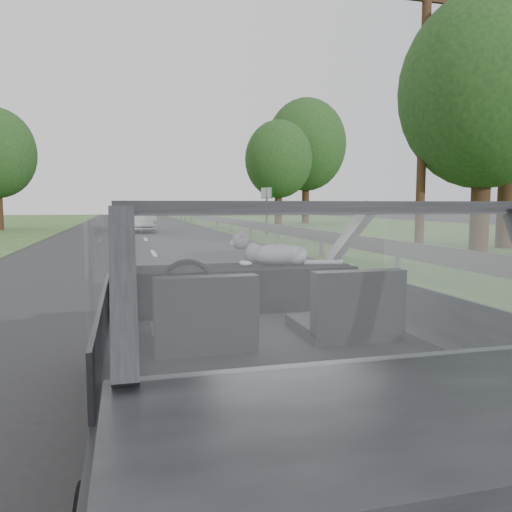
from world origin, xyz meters
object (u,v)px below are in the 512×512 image
subject_car (264,326)px  cat (277,253)px  utility_pole (423,117)px  other_car (142,219)px  highway_sign (267,211)px

subject_car → cat: size_ratio=6.94×
subject_car → cat: (0.27, 0.64, 0.36)m
utility_pole → other_car: bearing=116.0°
cat → highway_sign: highway_sign is taller
cat → other_car: other_car is taller
subject_car → highway_sign: (5.72, 20.08, 0.40)m
other_car → highway_sign: (5.69, -3.68, 0.45)m
other_car → subject_car: bearing=-88.5°
highway_sign → subject_car: bearing=-125.9°
subject_car → other_car: 23.76m
cat → other_car: size_ratio=0.14×
cat → highway_sign: bearing=81.8°
other_car → utility_pole: bearing=-62.4°
cat → subject_car: bearing=-105.3°
cat → other_car: bearing=98.1°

